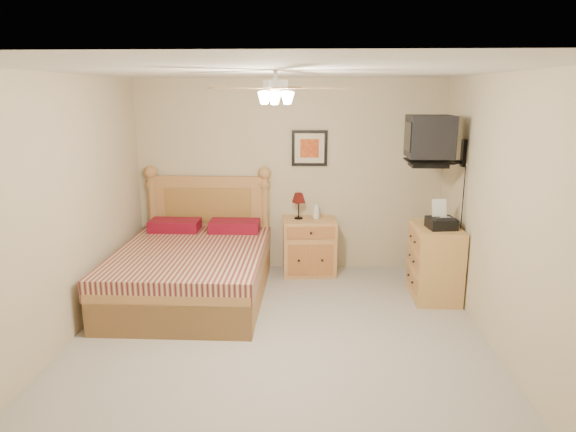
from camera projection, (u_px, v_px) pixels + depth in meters
The scene contains 17 objects.
floor at pixel (278, 345), 4.86m from camera, with size 4.50×4.50×0.00m, color #9D978D.
ceiling at pixel (277, 71), 4.27m from camera, with size 4.00×4.50×0.04m, color white.
wall_back at pixel (289, 176), 6.74m from camera, with size 4.00×0.04×2.50m, color #C0B08D.
wall_front at pixel (246, 332), 2.38m from camera, with size 4.00×0.04×2.50m, color #C0B08D.
wall_left at pixel (58, 214), 4.65m from camera, with size 0.04×4.50×2.50m, color #C0B08D.
wall_right at pixel (506, 219), 4.47m from camera, with size 0.04×4.50×2.50m, color #C0B08D.
bed at pixel (190, 240), 5.83m from camera, with size 1.63×2.14×1.39m, color #A98147, non-canonical shape.
nightstand at pixel (309, 246), 6.70m from camera, with size 0.67×0.51×0.73m, color #B4793C.
table_lamp at pixel (299, 206), 6.60m from camera, with size 0.18×0.18×0.34m, color #4F100D, non-canonical shape.
lotion_bottle at pixel (316, 210), 6.60m from camera, with size 0.09×0.09×0.23m, color silver.
framed_picture at pixel (309, 148), 6.63m from camera, with size 0.46×0.04×0.46m, color black.
dresser at pixel (435, 262), 5.89m from camera, with size 0.50×0.72×0.85m, color #AE7942.
fax_machine at pixel (442, 215), 5.68m from camera, with size 0.30×0.31×0.31m, color black, non-canonical shape.
magazine_lower at pixel (432, 220), 6.06m from camera, with size 0.18×0.24×0.02m, color #ADA58C.
magazine_upper at pixel (431, 217), 6.08m from camera, with size 0.22×0.30×0.02m, color tan.
wall_tv at pixel (443, 140), 5.65m from camera, with size 0.56×0.46×0.58m, color black, non-canonical shape.
ceiling_fan at pixel (275, 88), 4.10m from camera, with size 1.14×1.14×0.28m, color silver, non-canonical shape.
Camera 1 is at (0.29, -4.42, 2.33)m, focal length 32.00 mm.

